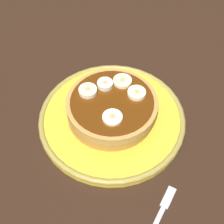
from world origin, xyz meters
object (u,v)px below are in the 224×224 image
at_px(pancake_stack, 113,109).
at_px(fork, 158,220).
at_px(banana_slice_3, 112,118).
at_px(banana_slice_1, 122,81).
at_px(plate, 112,119).
at_px(banana_slice_2, 105,84).
at_px(banana_slice_4, 137,94).
at_px(banana_slice_0, 88,91).

distance_m(pancake_stack, fork, 0.19).
bearing_deg(banana_slice_3, banana_slice_1, -121.86).
height_order(pancake_stack, fork, pancake_stack).
height_order(plate, banana_slice_3, banana_slice_3).
bearing_deg(banana_slice_2, banana_slice_4, 139.18).
distance_m(banana_slice_1, banana_slice_4, 0.04).
relative_size(banana_slice_0, banana_slice_3, 0.96).
xyz_separation_m(pancake_stack, fork, (-0.00, 0.18, -0.03)).
bearing_deg(banana_slice_3, banana_slice_0, -72.34).
relative_size(pancake_stack, banana_slice_0, 5.19).
bearing_deg(pancake_stack, banana_slice_2, -87.01).
relative_size(banana_slice_0, banana_slice_2, 1.15).
bearing_deg(banana_slice_3, banana_slice_4, -149.84).
bearing_deg(banana_slice_3, pancake_stack, -111.45).
bearing_deg(pancake_stack, banana_slice_4, 178.37).
relative_size(banana_slice_4, fork, 0.29).
bearing_deg(banana_slice_1, plate, 47.59).
bearing_deg(banana_slice_4, banana_slice_2, -40.82).
relative_size(banana_slice_3, fork, 0.31).
relative_size(pancake_stack, banana_slice_2, 5.97).
relative_size(plate, fork, 2.42).
height_order(banana_slice_2, banana_slice_4, banana_slice_2).
bearing_deg(plate, banana_slice_4, 177.37).
bearing_deg(banana_slice_4, banana_slice_3, 30.16).
xyz_separation_m(plate, pancake_stack, (-0.00, 0.00, 0.03)).
xyz_separation_m(banana_slice_4, fork, (0.04, 0.18, -0.06)).
bearing_deg(banana_slice_0, fork, 99.07).
xyz_separation_m(banana_slice_1, banana_slice_2, (0.03, -0.00, 0.00)).
height_order(plate, banana_slice_2, banana_slice_2).
relative_size(plate, banana_slice_3, 7.92).
xyz_separation_m(banana_slice_1, banana_slice_4, (-0.01, 0.03, 0.00)).
distance_m(pancake_stack, banana_slice_2, 0.04).
xyz_separation_m(banana_slice_3, banana_slice_4, (-0.05, -0.03, 0.00)).
bearing_deg(banana_slice_0, pancake_stack, 136.29).
bearing_deg(banana_slice_4, plate, -2.63).
bearing_deg(banana_slice_3, fork, 95.35).
bearing_deg(banana_slice_3, banana_slice_2, -99.04).
xyz_separation_m(banana_slice_1, banana_slice_3, (0.04, 0.07, -0.00)).
bearing_deg(banana_slice_2, pancake_stack, 92.99).
xyz_separation_m(pancake_stack, banana_slice_1, (-0.03, -0.03, 0.02)).
distance_m(banana_slice_2, banana_slice_3, 0.07).
relative_size(plate, banana_slice_0, 8.24).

